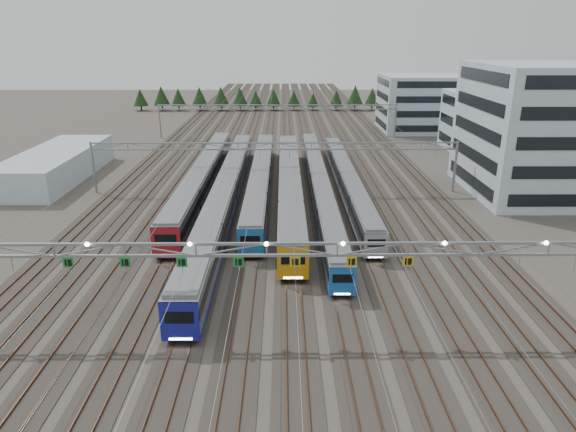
{
  "coord_description": "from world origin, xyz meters",
  "views": [
    {
      "loc": [
        1.37,
        -37.33,
        23.31
      ],
      "look_at": [
        1.85,
        18.71,
        3.5
      ],
      "focal_mm": 32.0,
      "sensor_mm": 36.0,
      "label": 1
    }
  ],
  "objects_px": {
    "train_b": "(226,193)",
    "west_shed": "(56,165)",
    "train_a": "(204,176)",
    "depot_bldg_north": "(425,103)",
    "gantry_mid": "(275,152)",
    "depot_bldg_south": "(535,130)",
    "train_e": "(319,183)",
    "gantry_near": "(266,253)",
    "train_d": "(290,184)",
    "train_c": "(261,178)",
    "train_f": "(347,180)",
    "depot_bldg_mid": "(484,122)",
    "gantry_far": "(278,111)"
  },
  "relations": [
    {
      "from": "gantry_far",
      "to": "gantry_near",
      "type": "bearing_deg",
      "value": -90.03
    },
    {
      "from": "gantry_near",
      "to": "depot_bldg_north",
      "type": "xyz_separation_m",
      "value": [
        37.58,
        95.72,
        -0.19
      ]
    },
    {
      "from": "train_d",
      "to": "train_e",
      "type": "xyz_separation_m",
      "value": [
        4.5,
        1.73,
        -0.41
      ]
    },
    {
      "from": "train_f",
      "to": "depot_bldg_north",
      "type": "relative_size",
      "value": 2.4
    },
    {
      "from": "train_f",
      "to": "gantry_mid",
      "type": "relative_size",
      "value": 0.94
    },
    {
      "from": "train_c",
      "to": "west_shed",
      "type": "bearing_deg",
      "value": 167.19
    },
    {
      "from": "train_e",
      "to": "train_a",
      "type": "bearing_deg",
      "value": 171.48
    },
    {
      "from": "train_c",
      "to": "train_f",
      "type": "xyz_separation_m",
      "value": [
        13.5,
        -1.12,
        -0.17
      ]
    },
    {
      "from": "train_f",
      "to": "train_e",
      "type": "bearing_deg",
      "value": -162.34
    },
    {
      "from": "train_b",
      "to": "gantry_near",
      "type": "distance_m",
      "value": 32.96
    },
    {
      "from": "train_f",
      "to": "gantry_far",
      "type": "relative_size",
      "value": 0.94
    },
    {
      "from": "train_d",
      "to": "depot_bldg_mid",
      "type": "relative_size",
      "value": 3.55
    },
    {
      "from": "train_c",
      "to": "gantry_near",
      "type": "relative_size",
      "value": 0.96
    },
    {
      "from": "train_a",
      "to": "gantry_mid",
      "type": "xyz_separation_m",
      "value": [
        11.25,
        -0.82,
        4.06
      ]
    },
    {
      "from": "train_a",
      "to": "gantry_far",
      "type": "height_order",
      "value": "gantry_far"
    },
    {
      "from": "train_d",
      "to": "depot_bldg_north",
      "type": "relative_size",
      "value": 2.58
    },
    {
      "from": "train_b",
      "to": "gantry_mid",
      "type": "height_order",
      "value": "gantry_mid"
    },
    {
      "from": "train_a",
      "to": "gantry_far",
      "type": "bearing_deg",
      "value": 75.71
    },
    {
      "from": "train_c",
      "to": "train_d",
      "type": "distance_m",
      "value": 6.21
    },
    {
      "from": "train_a",
      "to": "depot_bldg_mid",
      "type": "xyz_separation_m",
      "value": [
        54.62,
        29.41,
        3.79
      ]
    },
    {
      "from": "train_b",
      "to": "depot_bldg_south",
      "type": "height_order",
      "value": "depot_bldg_south"
    },
    {
      "from": "depot_bldg_south",
      "to": "gantry_mid",
      "type": "bearing_deg",
      "value": 179.43
    },
    {
      "from": "train_a",
      "to": "depot_bldg_mid",
      "type": "height_order",
      "value": "depot_bldg_mid"
    },
    {
      "from": "gantry_near",
      "to": "gantry_mid",
      "type": "distance_m",
      "value": 40.12
    },
    {
      "from": "depot_bldg_south",
      "to": "train_a",
      "type": "bearing_deg",
      "value": 178.63
    },
    {
      "from": "train_d",
      "to": "gantry_far",
      "type": "distance_m",
      "value": 48.83
    },
    {
      "from": "gantry_near",
      "to": "train_d",
      "type": "bearing_deg",
      "value": 86.4
    },
    {
      "from": "train_d",
      "to": "west_shed",
      "type": "relative_size",
      "value": 1.9
    },
    {
      "from": "train_e",
      "to": "depot_bldg_mid",
      "type": "xyz_separation_m",
      "value": [
        36.62,
        32.1,
        4.19
      ]
    },
    {
      "from": "train_a",
      "to": "depot_bldg_north",
      "type": "distance_m",
      "value": 73.5
    },
    {
      "from": "train_b",
      "to": "west_shed",
      "type": "bearing_deg",
      "value": 151.26
    },
    {
      "from": "train_e",
      "to": "train_b",
      "type": "bearing_deg",
      "value": -154.88
    },
    {
      "from": "west_shed",
      "to": "train_a",
      "type": "bearing_deg",
      "value": -16.67
    },
    {
      "from": "depot_bldg_north",
      "to": "depot_bldg_south",
      "type": "bearing_deg",
      "value": -88.08
    },
    {
      "from": "depot_bldg_south",
      "to": "depot_bldg_mid",
      "type": "distance_m",
      "value": 31.08
    },
    {
      "from": "train_a",
      "to": "gantry_mid",
      "type": "relative_size",
      "value": 0.98
    },
    {
      "from": "train_b",
      "to": "gantry_near",
      "type": "height_order",
      "value": "gantry_near"
    },
    {
      "from": "train_f",
      "to": "gantry_far",
      "type": "xyz_separation_m",
      "value": [
        -11.25,
        45.45,
        4.42
      ]
    },
    {
      "from": "gantry_mid",
      "to": "depot_bldg_mid",
      "type": "bearing_deg",
      "value": 34.87
    },
    {
      "from": "gantry_mid",
      "to": "west_shed",
      "type": "height_order",
      "value": "gantry_mid"
    },
    {
      "from": "train_d",
      "to": "gantry_mid",
      "type": "bearing_deg",
      "value": 121.97
    },
    {
      "from": "train_e",
      "to": "gantry_near",
      "type": "xyz_separation_m",
      "value": [
        -6.8,
        -38.24,
        5.17
      ]
    },
    {
      "from": "gantry_near",
      "to": "west_shed",
      "type": "xyz_separation_m",
      "value": [
        -37.55,
        48.83,
        -4.73
      ]
    },
    {
      "from": "gantry_far",
      "to": "west_shed",
      "type": "bearing_deg",
      "value": -136.02
    },
    {
      "from": "train_d",
      "to": "depot_bldg_north",
      "type": "distance_m",
      "value": 69.07
    },
    {
      "from": "train_a",
      "to": "train_f",
      "type": "xyz_separation_m",
      "value": [
        22.5,
        -1.26,
        -0.35
      ]
    },
    {
      "from": "train_c",
      "to": "gantry_near",
      "type": "bearing_deg",
      "value": -86.91
    },
    {
      "from": "train_a",
      "to": "train_d",
      "type": "distance_m",
      "value": 14.21
    },
    {
      "from": "west_shed",
      "to": "train_e",
      "type": "bearing_deg",
      "value": -13.43
    },
    {
      "from": "gantry_mid",
      "to": "depot_bldg_south",
      "type": "relative_size",
      "value": 2.56
    }
  ]
}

